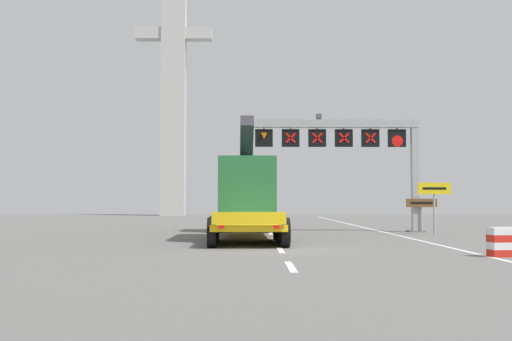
{
  "coord_description": "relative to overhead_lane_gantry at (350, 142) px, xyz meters",
  "views": [
    {
      "loc": [
        -1.12,
        -21.76,
        1.72
      ],
      "look_at": [
        -0.82,
        8.82,
        3.26
      ],
      "focal_mm": 42.33,
      "sensor_mm": 36.0,
      "label": 1
    }
  ],
  "objects": [
    {
      "name": "ground",
      "position": [
        -4.45,
        -11.59,
        -5.02
      ],
      "size": [
        112.0,
        112.0,
        0.0
      ],
      "primitive_type": "plane",
      "color": "slate"
    },
    {
      "name": "lane_markings",
      "position": [
        -4.51,
        14.32,
        -5.01
      ],
      "size": [
        0.2,
        66.41,
        0.01
      ],
      "color": "silver",
      "rests_on": "ground"
    },
    {
      "name": "edge_line_right",
      "position": [
        1.75,
        0.41,
        -5.01
      ],
      "size": [
        0.2,
        63.0,
        0.01
      ],
      "primitive_type": "cube",
      "color": "silver",
      "rests_on": "ground"
    },
    {
      "name": "overhead_lane_gantry",
      "position": [
        0.0,
        0.0,
        0.0
      ],
      "size": [
        10.05,
        0.9,
        6.55
      ],
      "color": "#9EA0A5",
      "rests_on": "ground"
    },
    {
      "name": "heavy_haul_truck_yellow",
      "position": [
        -5.81,
        -3.74,
        -3.03
      ],
      "size": [
        3.3,
        14.11,
        5.3
      ],
      "color": "yellow",
      "rests_on": "ground"
    },
    {
      "name": "exit_sign_yellow",
      "position": [
        3.74,
        -2.97,
        -2.99
      ],
      "size": [
        1.66,
        0.15,
        2.64
      ],
      "color": "#9EA0A5",
      "rests_on": "ground"
    },
    {
      "name": "tourist_info_sign_brown",
      "position": [
        3.85,
        -0.3,
        -3.6
      ],
      "size": [
        1.7,
        0.15,
        1.84
      ],
      "color": "#9EA0A5",
      "rests_on": "ground"
    },
    {
      "name": "crash_barrier_striped",
      "position": [
        2.3,
        -14.77,
        -4.57
      ],
      "size": [
        1.05,
        0.62,
        0.9
      ],
      "color": "red",
      "rests_on": "ground"
    },
    {
      "name": "bridge_pylon_distant",
      "position": [
        -14.6,
        37.19,
        12.67
      ],
      "size": [
        9.0,
        2.0,
        34.6
      ],
      "color": "#B7B7B2",
      "rests_on": "ground"
    }
  ]
}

